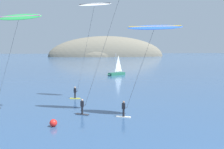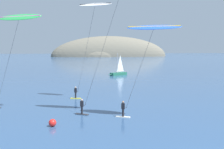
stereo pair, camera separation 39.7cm
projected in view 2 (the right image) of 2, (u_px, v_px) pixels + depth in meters
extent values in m
ellipsoid|color=#6B6656|center=(110.00, 57.00, 212.49)|extent=(87.98, 25.26, 30.97)
ellipsoid|color=#6B6656|center=(98.00, 56.00, 225.01)|extent=(62.03, 54.67, 25.72)
cube|color=#23664C|center=(118.00, 74.00, 72.60)|extent=(4.83, 3.68, 0.70)
cone|color=#23664C|center=(111.00, 74.00, 71.04)|extent=(2.19, 1.69, 0.67)
cylinder|color=#B2B2B7|center=(118.00, 63.00, 72.13)|extent=(0.12, 0.12, 5.00)
pyramid|color=white|center=(120.00, 63.00, 72.73)|extent=(1.58, 1.00, 4.25)
cylinder|color=#A5A5AD|center=(120.00, 71.00, 72.93)|extent=(1.58, 1.00, 0.08)
cube|color=silver|center=(123.00, 117.00, 29.14)|extent=(1.51, 1.05, 0.08)
cylinder|color=black|center=(123.00, 113.00, 29.10)|extent=(0.22, 0.22, 0.80)
cube|color=black|center=(123.00, 106.00, 29.03)|extent=(0.39, 0.33, 0.60)
sphere|color=#9E7051|center=(123.00, 102.00, 28.99)|extent=(0.22, 0.22, 0.22)
cylinder|color=black|center=(126.00, 107.00, 28.93)|extent=(0.29, 0.51, 0.04)
ellipsoid|color=blue|center=(154.00, 27.00, 27.30)|extent=(5.57, 3.97, 0.70)
cylinder|color=gold|center=(154.00, 27.00, 27.30)|extent=(4.64, 2.52, 0.16)
cylinder|color=#333338|center=(140.00, 69.00, 28.12)|extent=(2.45, 1.29, 8.04)
cube|color=#2D2D33|center=(82.00, 114.00, 30.30)|extent=(1.49, 1.12, 0.08)
cylinder|color=black|center=(82.00, 110.00, 30.26)|extent=(0.22, 0.22, 0.80)
cube|color=black|center=(82.00, 104.00, 30.19)|extent=(0.39, 0.31, 0.60)
sphere|color=tan|center=(82.00, 100.00, 30.15)|extent=(0.22, 0.22, 0.22)
cylinder|color=black|center=(85.00, 105.00, 30.12)|extent=(0.24, 0.52, 0.04)
cylinder|color=#333338|center=(104.00, 45.00, 29.04)|extent=(3.98, 1.63, 12.80)
cube|color=yellow|center=(76.00, 98.00, 39.66)|extent=(1.55, 0.82, 0.08)
cylinder|color=black|center=(76.00, 95.00, 39.62)|extent=(0.22, 0.22, 0.80)
cube|color=black|center=(76.00, 90.00, 39.55)|extent=(0.39, 0.34, 0.60)
sphere|color=tan|center=(76.00, 87.00, 39.51)|extent=(0.22, 0.22, 0.22)
cylinder|color=black|center=(78.00, 91.00, 39.45)|extent=(0.29, 0.51, 0.04)
ellipsoid|color=white|center=(95.00, 4.00, 37.46)|extent=(4.68, 3.25, 0.67)
cylinder|color=black|center=(95.00, 4.00, 37.45)|extent=(3.98, 2.20, 0.16)
cylinder|color=#333338|center=(86.00, 49.00, 38.46)|extent=(2.40, 1.28, 11.79)
ellipsoid|color=green|center=(19.00, 17.00, 31.47)|extent=(5.80, 4.24, 0.94)
cylinder|color=#D660B7|center=(19.00, 17.00, 31.46)|extent=(4.95, 3.11, 0.16)
cylinder|color=#333338|center=(9.00, 60.00, 32.58)|extent=(3.00, 1.85, 9.46)
sphere|color=red|center=(52.00, 123.00, 25.71)|extent=(0.70, 0.70, 0.70)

